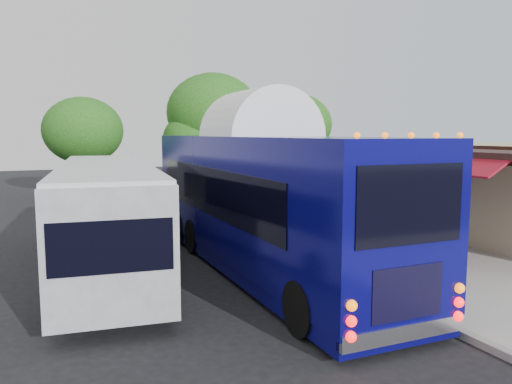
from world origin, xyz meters
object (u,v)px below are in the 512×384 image
city_bus (107,211)px  ped_a (384,232)px  sign_board (445,256)px  ped_c (220,191)px  coach_bus (259,193)px  ped_b (378,222)px  ped_d (236,187)px

city_bus → ped_a: bearing=-16.4°
ped_a → sign_board: (0.13, -2.30, -0.22)m
ped_a → ped_c: (-0.31, 13.35, -0.15)m
coach_bus → ped_b: 4.36m
coach_bus → ped_d: coach_bus is taller
ped_b → sign_board: bearing=85.9°
coach_bus → ped_a: bearing=-20.9°
ped_c → ped_b: bearing=51.0°
ped_a → ped_c: size_ratio=1.20×
ped_d → ped_b: bearing=74.3°
ped_c → sign_board: bearing=47.7°
city_bus → ped_b: 8.56m
coach_bus → ped_b: coach_bus is taller
ped_c → sign_board: size_ratio=1.48×
coach_bus → sign_board: (3.60, -3.70, -1.41)m
city_bus → ped_b: city_bus is taller
ped_c → ped_a: bearing=47.4°
ped_b → ped_c: bearing=-79.5°
ped_b → ped_c: size_ratio=1.27×
sign_board → ped_b: bearing=104.2°
city_bus → ped_d: city_bus is taller
city_bus → ped_d: 13.91m
ped_b → sign_board: 3.60m
ped_a → ped_c: bearing=68.9°
coach_bus → ped_b: size_ratio=6.79×
ped_b → ped_d: 12.98m
sign_board → coach_bus: bearing=158.2°
ped_c → ped_d: bearing=169.5°
city_bus → ped_a: size_ratio=6.43×
ped_d → ped_a: bearing=71.5°
sign_board → ped_d: bearing=110.9°
coach_bus → city_bus: coach_bus is taller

